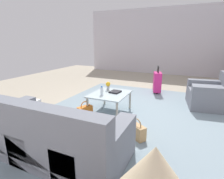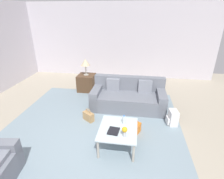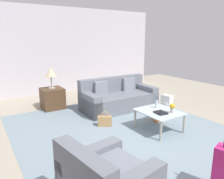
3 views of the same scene
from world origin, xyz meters
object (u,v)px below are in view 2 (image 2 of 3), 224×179
at_px(coffee_table, 118,131).
at_px(side_table, 87,83).
at_px(flower_vase, 125,131).
at_px(table_lamp, 85,63).
at_px(couch, 128,97).
at_px(water_bottle, 124,120).
at_px(handbag_tan, 89,116).
at_px(coffee_table_book, 114,131).
at_px(backpack_white, 173,118).
at_px(handbag_orange, 136,129).

xyz_separation_m(coffee_table, side_table, (2.80, 1.50, -0.09)).
distance_m(flower_vase, table_lamp, 3.48).
xyz_separation_m(couch, water_bottle, (-1.60, -0.00, 0.24)).
bearing_deg(handbag_tan, coffee_table_book, -139.97).
bearing_deg(coffee_table, backpack_white, -52.25).
distance_m(water_bottle, table_lamp, 3.10).
xyz_separation_m(flower_vase, backpack_white, (1.22, -1.14, -0.38)).
distance_m(handbag_tan, backpack_white, 2.19).
height_order(flower_vase, table_lamp, table_lamp).
bearing_deg(coffee_table, water_bottle, -26.57).
height_order(coffee_table, handbag_orange, coffee_table).
xyz_separation_m(flower_vase, handbag_orange, (0.69, -0.22, -0.44)).
height_order(table_lamp, backpack_white, table_lamp).
distance_m(handbag_orange, backpack_white, 1.06).
xyz_separation_m(coffee_table_book, side_table, (2.92, 1.42, -0.16)).
height_order(side_table, backpack_white, side_table).
xyz_separation_m(coffee_table, flower_vase, (-0.22, -0.15, 0.18)).
xyz_separation_m(side_table, handbag_orange, (-2.33, -1.87, -0.17)).
bearing_deg(water_bottle, coffee_table, 153.43).
distance_m(flower_vase, handbag_orange, 0.85).
bearing_deg(handbag_orange, coffee_table, 141.97).
bearing_deg(backpack_white, water_bottle, 123.87).
bearing_deg(side_table, coffee_table_book, -154.07).
relative_size(table_lamp, backpack_white, 1.49).
bearing_deg(handbag_orange, handbag_tan, 73.56).
bearing_deg(couch, coffee_table_book, 174.64).
xyz_separation_m(water_bottle, coffee_table_book, (-0.32, 0.18, -0.08)).
height_order(coffee_table, side_table, side_table).
height_order(water_bottle, backpack_white, water_bottle).
bearing_deg(flower_vase, coffee_table, 34.29).
xyz_separation_m(handbag_tan, handbag_orange, (-0.37, -1.26, 0.00)).
xyz_separation_m(couch, side_table, (1.00, 1.60, -0.00)).
relative_size(coffee_table, table_lamp, 1.54).
distance_m(water_bottle, coffee_table_book, 0.38).
bearing_deg(side_table, handbag_orange, -141.19).
bearing_deg(handbag_tan, couch, -46.18).
xyz_separation_m(water_bottle, backpack_white, (0.80, -1.19, -0.35)).
distance_m(table_lamp, handbag_tan, 2.24).
distance_m(couch, water_bottle, 1.62).
bearing_deg(flower_vase, couch, 1.42).
relative_size(water_bottle, flower_vase, 1.00).
relative_size(water_bottle, backpack_white, 0.51).
height_order(table_lamp, handbag_tan, table_lamp).
bearing_deg(handbag_tan, handbag_orange, -106.44).
height_order(water_bottle, table_lamp, table_lamp).
distance_m(table_lamp, backpack_white, 3.43).
bearing_deg(side_table, couch, -122.03).
xyz_separation_m(handbag_tan, backpack_white, (0.15, -2.18, 0.06)).
relative_size(couch, flower_vase, 10.49).
bearing_deg(coffee_table_book, handbag_orange, -31.43).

